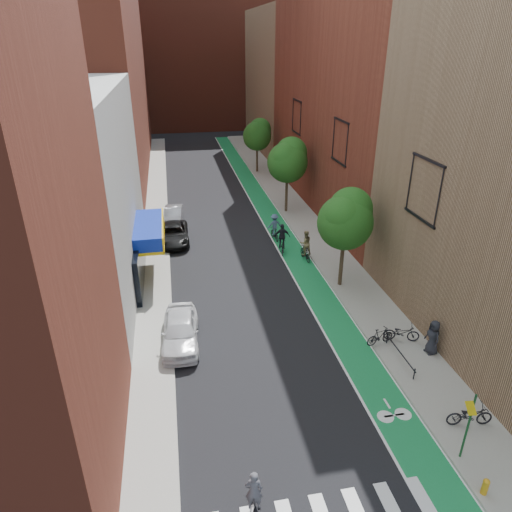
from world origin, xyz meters
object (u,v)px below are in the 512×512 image
parked_car_white (180,330)px  parked_car_silver (174,215)px  fire_hydrant (485,486)px  cyclist_lane_near (305,247)px  cyclist_lead (254,503)px  cyclist_lane_mid (282,241)px  pedestrian (433,337)px  parked_car_black (174,234)px  cyclist_lane_far (275,228)px

parked_car_white → parked_car_silver: bearing=92.9°
fire_hydrant → cyclist_lane_near: bearing=92.3°
cyclist_lead → parked_car_white: bearing=-69.3°
parked_car_white → cyclist_lane_mid: bearing=54.8°
parked_car_white → fire_hydrant: (9.90, -10.84, -0.27)m
parked_car_silver → cyclist_lane_near: size_ratio=1.91×
cyclist_lane_mid → pedestrian: cyclist_lane_mid is taller
cyclist_lane_near → pedestrian: cyclist_lane_near is taller
parked_car_white → cyclist_lead: (1.99, -10.09, -0.13)m
cyclist_lead → cyclist_lane_mid: 20.75m
parked_car_black → cyclist_lane_mid: bearing=-23.4°
cyclist_lane_near → cyclist_lane_far: (-1.34, 3.97, 0.01)m
parked_car_silver → cyclist_lead: bearing=-80.3°
parked_car_silver → cyclist_lane_far: (7.70, -5.10, 0.27)m
parked_car_white → parked_car_black: 13.30m
parked_car_silver → pedestrian: bearing=-54.0°
parked_car_black → parked_car_silver: bearing=89.2°
parked_car_black → parked_car_silver: 4.22m
parked_car_white → pedestrian: size_ratio=2.51×
parked_car_black → fire_hydrant: parked_car_black is taller
parked_car_white → parked_car_black: (0.00, 13.30, -0.10)m
parked_car_black → cyclist_lane_far: cyclist_lane_far is taller
parked_car_white → cyclist_lane_far: (7.80, 12.42, 0.17)m
cyclist_lane_mid → cyclist_lane_far: cyclist_lane_mid is taller
parked_car_silver → parked_car_white: bearing=-84.5°
parked_car_black → fire_hydrant: bearing=-67.2°
cyclist_lead → cyclist_lane_far: size_ratio=0.94×
parked_car_silver → cyclist_lead: (1.89, -27.61, -0.03)m
parked_car_silver → cyclist_lane_near: cyclist_lane_near is taller
parked_car_silver → cyclist_lane_mid: cyclist_lane_mid is taller
parked_car_silver → fire_hydrant: (9.80, -28.36, -0.18)m
parked_car_silver → cyclist_lane_far: bearing=-27.7°
pedestrian → cyclist_lane_near: bearing=-171.2°
parked_car_silver → cyclist_lane_mid: bearing=-39.1°
parked_car_silver → cyclist_lane_near: (9.04, -9.07, 0.26)m
parked_car_black → cyclist_lane_far: size_ratio=2.37×
parked_car_silver → cyclist_lane_near: 12.81m
parked_car_white → cyclist_lane_far: cyclist_lane_far is taller
parked_car_white → fire_hydrant: size_ratio=6.85×
parked_car_black → parked_car_white: bearing=-89.5°
parked_car_black → cyclist_lane_near: bearing=-27.4°
parked_car_silver → pedestrian: pedestrian is taller
pedestrian → fire_hydrant: (-2.30, -7.53, -0.56)m
parked_car_silver → cyclist_lane_far: cyclist_lane_far is taller
cyclist_lead → fire_hydrant: cyclist_lead is taller
parked_car_silver → fire_hydrant: bearing=-65.1°
cyclist_lane_far → pedestrian: 16.34m
parked_car_white → cyclist_lane_near: cyclist_lane_near is taller
cyclist_lane_near → cyclist_lead: bearing=62.7°
parked_car_silver → cyclist_lane_near: bearing=-39.3°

